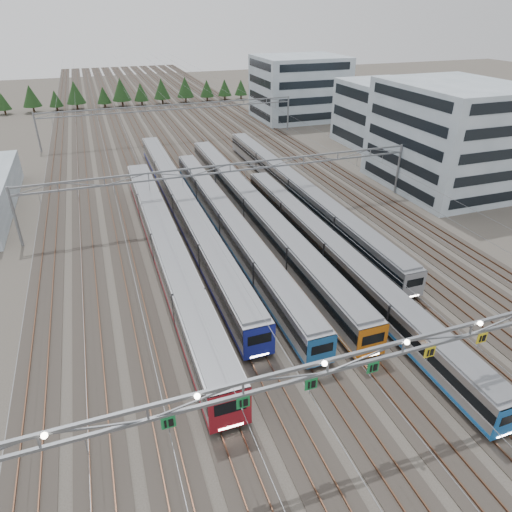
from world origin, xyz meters
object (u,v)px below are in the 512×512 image
object	(u,v)px
depot_bldg_mid	(379,114)
train_b	(183,205)
depot_bldg_south	(450,137)
depot_bldg_north	(299,88)
train_c	(229,224)
gantry_mid	(230,174)
train_d	(254,209)
train_f	(296,189)
train_a	(166,246)
train_e	(333,254)
gantry_far	(172,111)
gantry_near	(403,351)

from	to	relation	value
depot_bldg_mid	train_b	bearing A→B (deg)	-152.26
depot_bldg_south	depot_bldg_north	size ratio (longest dim) A/B	1.00
train_c	train_b	bearing A→B (deg)	118.89
train_b	depot_bldg_south	world-z (taller)	depot_bldg_south
train_c	gantry_mid	xyz separation A→B (m)	(2.25, 6.59, 4.38)
train_b	depot_bldg_north	size ratio (longest dim) A/B	2.93
train_d	train_f	distance (m)	10.64
depot_bldg_north	train_d	bearing A→B (deg)	-119.34
train_b	gantry_mid	bearing A→B (deg)	-13.01
train_a	train_d	bearing A→B (deg)	28.51
train_a	train_b	bearing A→B (deg)	69.93
train_e	depot_bldg_south	bearing A→B (deg)	31.48
train_d	train_e	xyz separation A→B (m)	(4.50, -15.02, -0.20)
gantry_mid	gantry_far	bearing A→B (deg)	90.00
train_d	depot_bldg_south	distance (m)	35.67
gantry_mid	depot_bldg_south	size ratio (longest dim) A/B	2.56
train_e	gantry_near	world-z (taller)	gantry_near
gantry_far	depot_bldg_south	size ratio (longest dim) A/B	2.56
train_a	train_c	size ratio (longest dim) A/B	0.98
train_a	depot_bldg_mid	distance (m)	64.71
gantry_near	depot_bldg_north	bearing A→B (deg)	69.59
train_f	gantry_mid	xyz separation A→B (m)	(-11.25, -2.25, 4.37)
train_d	train_c	bearing A→B (deg)	-144.84
train_a	train_b	xyz separation A→B (m)	(4.50, 12.32, -0.18)
train_e	depot_bldg_north	bearing A→B (deg)	68.74
train_e	gantry_far	world-z (taller)	gantry_far
gantry_near	gantry_far	size ratio (longest dim) A/B	1.00
train_a	depot_bldg_mid	xyz separation A→B (m)	(52.52, 37.57, 4.26)
train_f	gantry_near	distance (m)	44.14
gantry_mid	depot_bldg_north	world-z (taller)	depot_bldg_north
train_a	depot_bldg_mid	world-z (taller)	depot_bldg_mid
gantry_mid	depot_bldg_north	xyz separation A→B (m)	(35.86, 56.38, 1.42)
train_e	train_f	world-z (taller)	train_f
train_b	train_c	size ratio (longest dim) A/B	1.20
gantry_near	depot_bldg_mid	distance (m)	78.66
train_e	depot_bldg_north	size ratio (longest dim) A/B	2.34
train_c	train_e	size ratio (longest dim) A/B	1.04
depot_bldg_mid	train_f	bearing A→B (deg)	-140.71
train_c	gantry_mid	bearing A→B (deg)	71.16
depot_bldg_north	train_c	bearing A→B (deg)	-121.18
train_a	gantry_mid	distance (m)	16.09
gantry_mid	depot_bldg_north	distance (m)	66.83
train_f	depot_bldg_north	bearing A→B (deg)	65.55
train_c	depot_bldg_north	distance (m)	73.84
train_f	gantry_far	distance (m)	44.42
depot_bldg_south	train_b	bearing A→B (deg)	178.22
gantry_far	gantry_mid	bearing A→B (deg)	-90.00
gantry_mid	depot_bldg_south	bearing A→B (deg)	0.30
gantry_mid	depot_bldg_mid	bearing A→B (deg)	33.01
train_b	gantry_far	bearing A→B (deg)	81.17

